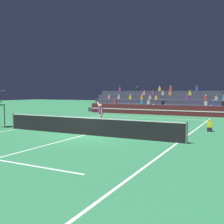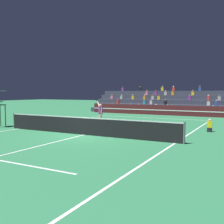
# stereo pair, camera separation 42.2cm
# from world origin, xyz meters

# --- Properties ---
(ground_plane) EXTENTS (120.00, 120.00, 0.00)m
(ground_plane) POSITION_xyz_m (0.00, 0.00, 0.00)
(ground_plane) COLOR #2D7A4C
(court_lines) EXTENTS (11.10, 23.90, 0.01)m
(court_lines) POSITION_xyz_m (0.00, 0.00, 0.00)
(court_lines) COLOR white
(court_lines) RESTS_ON ground
(tennis_net) EXTENTS (12.00, 0.10, 1.10)m
(tennis_net) POSITION_xyz_m (0.00, 0.00, 0.54)
(tennis_net) COLOR slate
(tennis_net) RESTS_ON ground
(sponsor_banner_wall) EXTENTS (18.00, 0.26, 1.10)m
(sponsor_banner_wall) POSITION_xyz_m (0.00, 15.57, 0.55)
(sponsor_banner_wall) COLOR #51191E
(sponsor_banner_wall) RESTS_ON ground
(bleacher_stand) EXTENTS (20.26, 4.75, 3.38)m
(bleacher_stand) POSITION_xyz_m (0.01, 19.37, 1.02)
(bleacher_stand) COLOR #383D4C
(bleacher_stand) RESTS_ON ground
(ball_kid_courtside) EXTENTS (0.30, 0.36, 0.84)m
(ball_kid_courtside) POSITION_xyz_m (6.46, 4.87, 0.33)
(ball_kid_courtside) COLOR black
(ball_kid_courtside) RESTS_ON ground
(tennis_player) EXTENTS (1.07, 1.02, 2.22)m
(tennis_player) POSITION_xyz_m (-0.88, 3.40, 0.98)
(tennis_player) COLOR beige
(tennis_player) RESTS_ON ground
(tennis_ball) EXTENTS (0.07, 0.07, 0.07)m
(tennis_ball) POSITION_xyz_m (3.18, 10.61, 0.03)
(tennis_ball) COLOR #C6DB33
(tennis_ball) RESTS_ON ground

